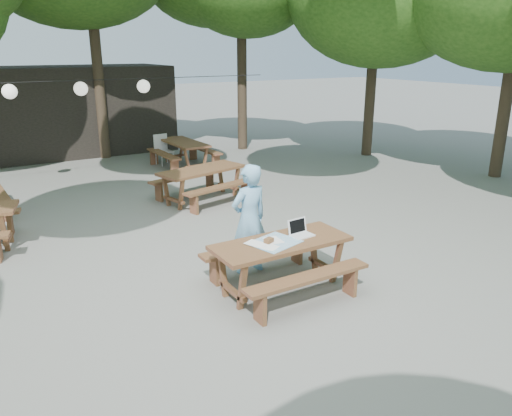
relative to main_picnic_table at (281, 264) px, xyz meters
The scene contains 10 objects.
ground 1.78m from the main_picnic_table, 114.65° to the left, with size 80.00×80.00×0.00m, color #63635E.
pavilion 12.12m from the main_picnic_table, 91.06° to the left, with size 6.00×3.00×2.80m, color black.
main_picnic_table is the anchor object (origin of this frame).
picnic_table_ne 4.72m from the main_picnic_table, 78.77° to the left, with size 2.22×1.98×0.75m.
picnic_table_far_e 8.27m from the main_picnic_table, 76.50° to the left, with size 1.64×2.03×0.75m.
woman 0.90m from the main_picnic_table, 96.38° to the left, with size 0.63×0.41×1.73m, color #7BB6E0.
plastic_chair 8.75m from the main_picnic_table, 80.00° to the left, with size 0.50×0.50×0.90m.
laptop 0.56m from the main_picnic_table, ahead, with size 0.35×0.29×0.24m.
tabletop_clutter 0.40m from the main_picnic_table, behind, with size 0.80×0.70×0.08m.
paper_lanterns 7.89m from the main_picnic_table, 96.85° to the left, with size 9.00×0.34×0.38m.
Camera 1 is at (-2.97, -7.04, 3.36)m, focal length 35.00 mm.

